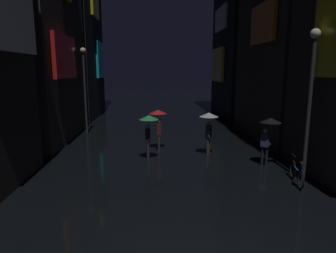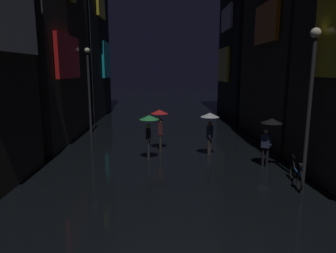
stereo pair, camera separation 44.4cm
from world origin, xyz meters
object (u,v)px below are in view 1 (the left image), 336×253
bicycle_parked_at_storefront (297,173)px  streetlamp_left_far (85,81)px  pedestrian_foreground_left_red (158,119)px  pedestrian_foreground_right_black (269,128)px  pedestrian_midstreet_left_green (149,125)px  streetlamp_right_near (311,89)px  pedestrian_near_crossing_clear (209,122)px

bicycle_parked_at_storefront → streetlamp_left_far: 13.79m
pedestrian_foreground_left_red → pedestrian_foreground_right_black: bearing=-31.3°
pedestrian_foreground_right_black → pedestrian_midstreet_left_green: size_ratio=1.00×
streetlamp_left_far → streetlamp_right_near: (10.00, -9.13, 0.02)m
pedestrian_foreground_right_black → pedestrian_near_crossing_clear: size_ratio=1.00×
pedestrian_midstreet_left_green → pedestrian_foreground_right_black: bearing=-12.3°
streetlamp_right_near → streetlamp_left_far: bearing=137.6°
pedestrian_foreground_left_red → pedestrian_near_crossing_clear: bearing=-23.7°
streetlamp_right_near → pedestrian_midstreet_left_green: bearing=153.4°
bicycle_parked_at_storefront → streetlamp_left_far: (-9.60, 9.42, 3.06)m
pedestrian_near_crossing_clear → streetlamp_right_near: bearing=-50.5°
pedestrian_midstreet_left_green → streetlamp_right_near: bearing=-26.6°
streetlamp_left_far → streetlamp_right_near: streetlamp_right_near is taller
pedestrian_foreground_right_black → pedestrian_foreground_left_red: same height
streetlamp_right_near → bicycle_parked_at_storefront: bearing=-145.0°
bicycle_parked_at_storefront → streetlamp_right_near: 3.12m
bicycle_parked_at_storefront → streetlamp_left_far: streetlamp_left_far is taller
pedestrian_foreground_left_red → streetlamp_left_far: streetlamp_left_far is taller
pedestrian_foreground_left_red → pedestrian_midstreet_left_green: 1.79m
pedestrian_near_crossing_clear → streetlamp_left_far: streetlamp_left_far is taller
pedestrian_foreground_right_black → streetlamp_left_far: 11.98m
pedestrian_near_crossing_clear → streetlamp_left_far: bearing=141.8°
pedestrian_near_crossing_clear → bicycle_parked_at_storefront: (2.56, -3.88, -1.28)m
pedestrian_midstreet_left_green → streetlamp_left_far: (-4.14, 6.20, 1.78)m
pedestrian_foreground_right_black → bicycle_parked_at_storefront: pedestrian_foreground_right_black is taller
pedestrian_foreground_left_red → streetlamp_right_near: streetlamp_right_near is taller
bicycle_parked_at_storefront → streetlamp_left_far: size_ratio=0.33×
pedestrian_foreground_right_black → pedestrian_midstreet_left_green: (-5.17, 1.12, 0.00)m
pedestrian_foreground_left_red → streetlamp_right_near: bearing=-40.9°
pedestrian_near_crossing_clear → bicycle_parked_at_storefront: 4.83m
pedestrian_near_crossing_clear → bicycle_parked_at_storefront: bearing=-56.6°
pedestrian_foreground_left_red → streetlamp_left_far: 6.67m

